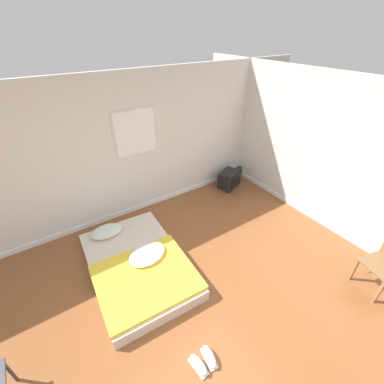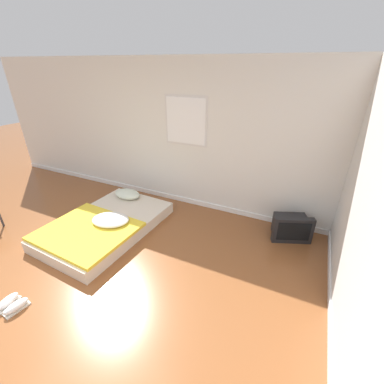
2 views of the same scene
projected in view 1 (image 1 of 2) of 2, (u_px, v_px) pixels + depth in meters
The scene contains 6 objects.
ground_plane at pixel (216, 342), 3.06m from camera, with size 20.00×20.00×0.00m, color brown.
wall_back at pixel (114, 154), 4.42m from camera, with size 8.40×0.08×2.60m.
wall_right at pixel (384, 178), 3.74m from camera, with size 0.08×8.31×2.60m.
mattress_bed at pixel (137, 264), 3.89m from camera, with size 1.41×2.08×0.33m.
crt_tv at pixel (230, 179), 5.87m from camera, with size 0.63×0.52×0.42m.
sneaker_pair at pixel (204, 361), 2.84m from camera, with size 0.29×0.27×0.10m.
Camera 1 is at (-1.10, -1.15, 3.18)m, focal length 24.00 mm.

